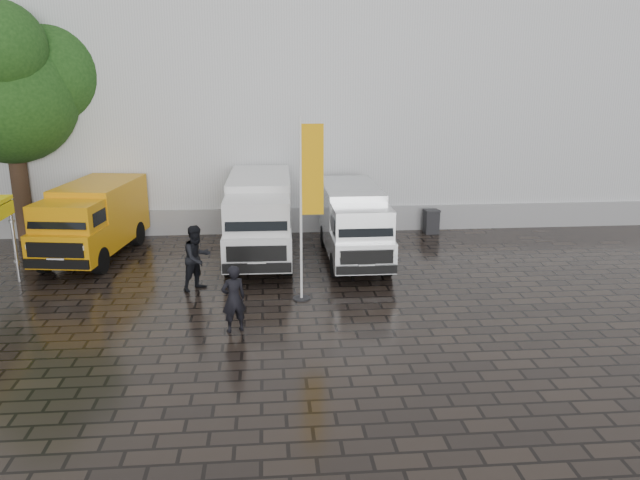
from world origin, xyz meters
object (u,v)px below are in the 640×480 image
object	(u,v)px
van_white	(260,219)
person_front	(234,299)
flagpole	(307,200)
person_tent	(197,258)
van_yellow	(92,222)
van_silver	(354,225)
wheelie_bin	(431,221)

from	to	relation	value
van_white	person_front	xyz separation A→B (m)	(-0.60, -6.31, -0.50)
flagpole	person_tent	xyz separation A→B (m)	(-3.20, 1.06, -1.91)
van_yellow	van_silver	world-z (taller)	van_yellow
van_white	person_tent	xyz separation A→B (m)	(-1.82, -3.15, -0.39)
van_silver	person_tent	bearing A→B (deg)	-153.04
flagpole	person_tent	bearing A→B (deg)	161.68
wheelie_bin	van_silver	bearing A→B (deg)	-140.67
flagpole	wheelie_bin	distance (m)	9.05
van_yellow	van_white	world-z (taller)	van_white
van_white	person_front	distance (m)	6.36
van_yellow	van_white	distance (m)	5.75
wheelie_bin	person_front	world-z (taller)	person_front
van_yellow	person_front	distance (m)	8.49
van_yellow	flagpole	size ratio (longest dim) A/B	1.05
flagpole	person_front	size ratio (longest dim) A/B	2.98
van_white	wheelie_bin	xyz separation A→B (m)	(6.76, 2.66, -0.89)
van_silver	person_front	distance (m)	6.88
van_yellow	person_tent	distance (m)	5.32
flagpole	person_front	world-z (taller)	flagpole
van_yellow	wheelie_bin	xyz separation A→B (m)	(12.49, 2.22, -0.78)
van_yellow	flagpole	world-z (taller)	flagpole
van_yellow	person_tent	size ratio (longest dim) A/B	2.76
wheelie_bin	van_white	bearing A→B (deg)	-161.45
van_silver	flagpole	distance (m)	4.38
flagpole	wheelie_bin	world-z (taller)	flagpole
flagpole	wheelie_bin	bearing A→B (deg)	51.97
person_tent	van_white	bearing A→B (deg)	14.87
van_yellow	van_white	xyz separation A→B (m)	(5.73, -0.44, 0.12)
person_front	person_tent	world-z (taller)	person_tent
van_white	wheelie_bin	size ratio (longest dim) A/B	6.64
person_front	van_silver	bearing A→B (deg)	-144.67
van_silver	flagpole	world-z (taller)	flagpole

